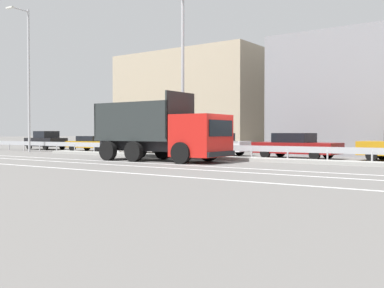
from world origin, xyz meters
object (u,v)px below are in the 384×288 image
(dump_truck, at_px, (174,137))
(street_lamp_0, at_px, (28,75))
(parked_car_3, at_px, (216,144))
(street_lamp_1, at_px, (181,68))
(parked_car_0, at_px, (46,141))
(parked_car_4, at_px, (296,146))
(parked_car_1, at_px, (92,143))
(median_road_sign, at_px, (118,135))
(parked_car_2, at_px, (149,144))

(dump_truck, xyz_separation_m, street_lamp_0, (-16.34, 2.57, 4.68))
(street_lamp_0, bearing_deg, parked_car_3, 14.51)
(dump_truck, relative_size, street_lamp_1, 0.79)
(street_lamp_0, distance_m, parked_car_0, 7.25)
(street_lamp_0, distance_m, parked_car_4, 21.31)
(parked_car_3, bearing_deg, dump_truck, -170.50)
(street_lamp_0, bearing_deg, parked_car_0, 129.11)
(dump_truck, relative_size, parked_car_4, 1.51)
(dump_truck, xyz_separation_m, parked_car_1, (-13.46, 6.43, -0.62))
(median_road_sign, xyz_separation_m, street_lamp_1, (5.30, -0.16, 3.92))
(median_road_sign, height_order, parked_car_4, median_road_sign)
(parked_car_0, height_order, parked_car_3, parked_car_0)
(dump_truck, relative_size, parked_car_1, 1.71)
(street_lamp_1, bearing_deg, parked_car_0, 167.64)
(median_road_sign, bearing_deg, parked_car_4, 18.21)
(parked_car_3, xyz_separation_m, parked_car_4, (5.53, -0.12, 0.00))
(dump_truck, height_order, parked_car_2, dump_truck)
(parked_car_2, distance_m, parked_car_4, 11.57)
(street_lamp_1, xyz_separation_m, parked_car_2, (-6.08, 4.06, -4.57))
(street_lamp_0, distance_m, parked_car_2, 11.01)
(parked_car_2, bearing_deg, street_lamp_0, 111.99)
(parked_car_3, height_order, parked_car_4, parked_car_4)
(street_lamp_0, bearing_deg, parked_car_1, 53.27)
(parked_car_0, bearing_deg, parked_car_3, -87.40)
(parked_car_2, bearing_deg, median_road_sign, -171.61)
(street_lamp_0, height_order, parked_car_2, street_lamp_0)
(median_road_sign, xyz_separation_m, street_lamp_0, (-9.55, -0.17, 4.62))
(parked_car_0, bearing_deg, street_lamp_0, -137.84)
(median_road_sign, relative_size, street_lamp_0, 0.22)
(parked_car_0, bearing_deg, parked_car_1, -88.00)
(street_lamp_0, height_order, street_lamp_1, street_lamp_0)
(parked_car_3, bearing_deg, street_lamp_0, 100.49)
(dump_truck, relative_size, parked_car_0, 1.81)
(dump_truck, relative_size, street_lamp_0, 0.69)
(street_lamp_0, relative_size, parked_car_2, 2.58)
(street_lamp_1, height_order, parked_car_4, street_lamp_1)
(street_lamp_1, xyz_separation_m, parked_car_4, (5.48, 3.70, -4.50))
(street_lamp_1, bearing_deg, parked_car_2, 146.26)
(street_lamp_0, xyz_separation_m, parked_car_1, (2.88, 3.86, -5.30))
(parked_car_0, bearing_deg, parked_car_2, -86.46)
(dump_truck, xyz_separation_m, median_road_sign, (-6.79, 2.74, 0.06))
(street_lamp_0, distance_m, street_lamp_1, 14.87)
(parked_car_4, bearing_deg, dump_truck, -28.78)
(parked_car_1, bearing_deg, parked_car_3, 85.03)
(parked_car_3, distance_m, parked_car_4, 5.53)
(parked_car_1, bearing_deg, parked_car_4, 84.69)
(street_lamp_0, distance_m, parked_car_1, 7.16)
(dump_truck, xyz_separation_m, parked_car_3, (-1.54, 6.40, -0.53))
(parked_car_4, bearing_deg, parked_car_3, -87.59)
(median_road_sign, bearing_deg, street_lamp_0, -178.99)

